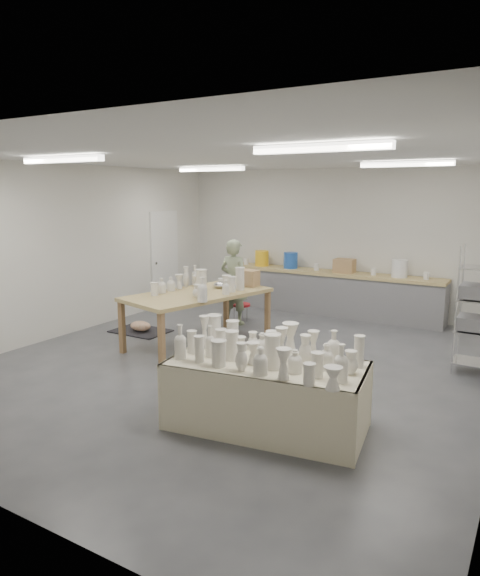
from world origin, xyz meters
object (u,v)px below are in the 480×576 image
Objects in this scene: drying_table at (266,390)px; potter at (234,282)px; work_table at (204,291)px; red_stool at (241,306)px.

potter is (-2.61, 3.63, 0.39)m from drying_table.
work_table is 1.59× the size of potter.
work_table is 1.44m from potter.
red_stool is at bearing 113.93° from work_table.
potter reaches higher than drying_table.
drying_table is 4.70m from red_stool.
work_table is 1.80m from red_stool.
work_table reaches higher than drying_table.
potter is at bearing 117.44° from drying_table.
red_stool is at bearing 115.51° from drying_table.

